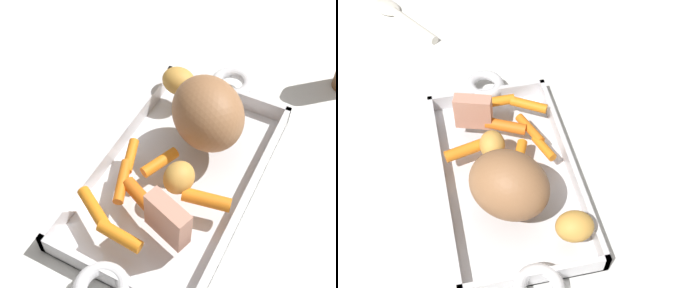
% 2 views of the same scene
% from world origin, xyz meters
% --- Properties ---
extents(ground_plane, '(1.82, 1.82, 0.00)m').
position_xyz_m(ground_plane, '(0.00, 0.00, 0.00)').
color(ground_plane, white).
extents(roasting_dish, '(0.47, 0.21, 0.03)m').
position_xyz_m(roasting_dish, '(0.00, 0.00, 0.01)').
color(roasting_dish, silver).
rests_on(roasting_dish, ground_plane).
extents(pork_roast, '(0.15, 0.15, 0.10)m').
position_xyz_m(pork_roast, '(-0.07, 0.01, 0.08)').
color(pork_roast, '#9E6B44').
rests_on(pork_roast, roasting_dish).
extents(roast_slice_thin, '(0.04, 0.07, 0.06)m').
position_xyz_m(roast_slice_thin, '(0.10, 0.04, 0.07)').
color(roast_slice_thin, tan).
rests_on(roast_slice_thin, roasting_dish).
extents(baby_carrot_northwest, '(0.05, 0.06, 0.02)m').
position_xyz_m(baby_carrot_northwest, '(0.12, -0.06, 0.04)').
color(baby_carrot_northwest, orange).
rests_on(baby_carrot_northwest, roasting_dish).
extents(baby_carrot_long, '(0.02, 0.06, 0.02)m').
position_xyz_m(baby_carrot_long, '(0.14, -0.01, 0.04)').
color(baby_carrot_long, orange).
rests_on(baby_carrot_long, roasting_dish).
extents(baby_carrot_southeast, '(0.07, 0.04, 0.02)m').
position_xyz_m(baby_carrot_southeast, '(0.06, -0.05, 0.04)').
color(baby_carrot_southeast, orange).
rests_on(baby_carrot_southeast, roasting_dish).
extents(baby_carrot_center_right, '(0.06, 0.04, 0.02)m').
position_xyz_m(baby_carrot_center_right, '(0.01, -0.02, 0.04)').
color(baby_carrot_center_right, orange).
rests_on(baby_carrot_center_right, roasting_dish).
extents(baby_carrot_northeast, '(0.06, 0.03, 0.02)m').
position_xyz_m(baby_carrot_northeast, '(0.02, -0.06, 0.04)').
color(baby_carrot_northeast, orange).
rests_on(baby_carrot_northeast, roasting_dish).
extents(baby_carrot_short, '(0.05, 0.07, 0.02)m').
position_xyz_m(baby_carrot_short, '(0.08, -0.01, 0.04)').
color(baby_carrot_short, orange).
rests_on(baby_carrot_short, roasting_dish).
extents(baby_carrot_center_left, '(0.03, 0.07, 0.02)m').
position_xyz_m(baby_carrot_center_left, '(0.04, 0.06, 0.04)').
color(baby_carrot_center_left, orange).
rests_on(baby_carrot_center_left, roasting_dish).
extents(potato_corner, '(0.05, 0.06, 0.04)m').
position_xyz_m(potato_corner, '(-0.13, -0.07, 0.06)').
color(potato_corner, gold).
rests_on(potato_corner, roasting_dish).
extents(potato_halved, '(0.05, 0.05, 0.04)m').
position_xyz_m(potato_halved, '(0.03, 0.02, 0.06)').
color(potato_halved, gold).
rests_on(potato_halved, roasting_dish).
extents(serving_spoon, '(0.19, 0.14, 0.02)m').
position_xyz_m(serving_spoon, '(0.47, 0.14, 0.01)').
color(serving_spoon, white).
rests_on(serving_spoon, ground_plane).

